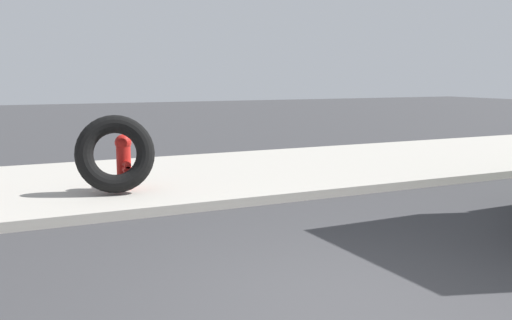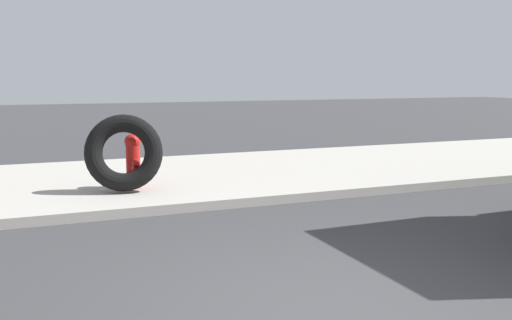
{
  "view_description": "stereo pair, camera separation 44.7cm",
  "coord_description": "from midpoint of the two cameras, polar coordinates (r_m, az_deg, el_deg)",
  "views": [
    {
      "loc": [
        -2.77,
        -3.74,
        2.02
      ],
      "look_at": [
        0.31,
        2.76,
        0.94
      ],
      "focal_mm": 39.05,
      "sensor_mm": 36.0,
      "label": 1
    },
    {
      "loc": [
        -2.36,
        -3.92,
        2.02
      ],
      "look_at": [
        0.31,
        2.76,
        0.94
      ],
      "focal_mm": 39.05,
      "sensor_mm": 36.0,
      "label": 2
    }
  ],
  "objects": [
    {
      "name": "ground_plane",
      "position": [
        5.04,
        11.4,
        -15.31
      ],
      "size": [
        80.0,
        80.0,
        0.0
      ],
      "primitive_type": "plane",
      "color": "#38383A"
    },
    {
      "name": "loose_tire",
      "position": [
        9.25,
        -12.06,
        0.73
      ],
      "size": [
        1.35,
        0.8,
        1.29
      ],
      "primitive_type": "torus",
      "rotation": [
        1.37,
        0.0,
        -0.22
      ],
      "color": "black",
      "rests_on": "sidewalk_curb"
    },
    {
      "name": "fire_hydrant",
      "position": [
        9.59,
        -11.17,
        0.1
      ],
      "size": [
        0.27,
        0.62,
        0.92
      ],
      "color": "red",
      "rests_on": "sidewalk_curb"
    },
    {
      "name": "sidewalk_curb",
      "position": [
        10.82,
        -7.7,
        -1.9
      ],
      "size": [
        36.0,
        5.0,
        0.15
      ],
      "primitive_type": "cube",
      "color": "#ADA89E",
      "rests_on": "ground"
    }
  ]
}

